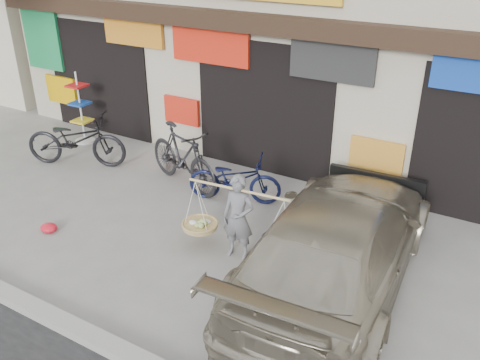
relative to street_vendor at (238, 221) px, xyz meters
The scene contains 9 objects.
ground 1.42m from the street_vendor, 155.84° to the right, with size 70.00×70.00×0.00m, color gray.
kerb 2.83m from the street_vendor, 114.67° to the right, with size 70.00×0.25×0.12m, color gray.
street_vendor is the anchor object (origin of this frame).
bike_0 4.89m from the street_vendor, 165.72° to the left, with size 0.76×2.19×1.15m, color black.
bike_1 2.66m from the street_vendor, 144.53° to the left, with size 0.59×2.09×1.26m, color black.
bike_2 1.81m from the street_vendor, 122.51° to the left, with size 0.61×1.75×0.92m, color black.
suv 1.56m from the street_vendor, ahead, with size 2.30×5.07×1.44m.
display_rack 6.02m from the street_vendor, 158.38° to the left, with size 0.47×0.47×1.71m.
red_bag 3.36m from the street_vendor, 162.13° to the right, with size 0.31×0.25×0.14m, color red.
Camera 1 is at (4.53, -5.21, 4.68)m, focal length 38.00 mm.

